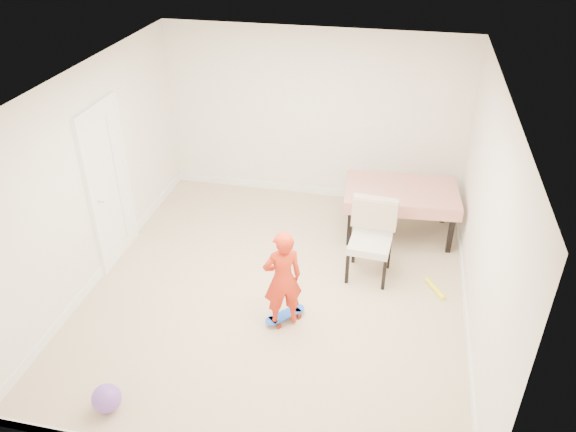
% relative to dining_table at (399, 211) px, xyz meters
% --- Properties ---
extents(ground, '(5.00, 5.00, 0.00)m').
position_rel_dining_table_xyz_m(ground, '(-1.39, -1.60, -0.36)').
color(ground, tan).
rests_on(ground, ground).
extents(ceiling, '(4.50, 5.00, 0.04)m').
position_rel_dining_table_xyz_m(ceiling, '(-1.39, -1.60, 2.22)').
color(ceiling, silver).
rests_on(ceiling, wall_back).
extents(wall_back, '(4.50, 0.04, 2.60)m').
position_rel_dining_table_xyz_m(wall_back, '(-1.39, 0.88, 0.94)').
color(wall_back, silver).
rests_on(wall_back, ground).
extents(wall_front, '(4.50, 0.04, 2.60)m').
position_rel_dining_table_xyz_m(wall_front, '(-1.39, -4.08, 0.94)').
color(wall_front, silver).
rests_on(wall_front, ground).
extents(wall_left, '(0.04, 5.00, 2.60)m').
position_rel_dining_table_xyz_m(wall_left, '(-3.62, -1.60, 0.94)').
color(wall_left, silver).
rests_on(wall_left, ground).
extents(wall_right, '(0.04, 5.00, 2.60)m').
position_rel_dining_table_xyz_m(wall_right, '(0.84, -1.60, 0.94)').
color(wall_right, silver).
rests_on(wall_right, ground).
extents(door, '(0.11, 0.94, 2.11)m').
position_rel_dining_table_xyz_m(door, '(-3.61, -1.30, 0.67)').
color(door, white).
rests_on(door, ground).
extents(baseboard_back, '(4.50, 0.02, 0.12)m').
position_rel_dining_table_xyz_m(baseboard_back, '(-1.39, 0.89, -0.30)').
color(baseboard_back, white).
rests_on(baseboard_back, ground).
extents(baseboard_left, '(0.02, 5.00, 0.12)m').
position_rel_dining_table_xyz_m(baseboard_left, '(-3.63, -1.60, -0.30)').
color(baseboard_left, white).
rests_on(baseboard_left, ground).
extents(baseboard_right, '(0.02, 5.00, 0.12)m').
position_rel_dining_table_xyz_m(baseboard_right, '(0.85, -1.60, -0.30)').
color(baseboard_right, white).
rests_on(baseboard_right, ground).
extents(dining_table, '(1.59, 1.08, 0.71)m').
position_rel_dining_table_xyz_m(dining_table, '(0.00, 0.00, 0.00)').
color(dining_table, red).
rests_on(dining_table, ground).
extents(dining_chair, '(0.60, 0.67, 1.02)m').
position_rel_dining_table_xyz_m(dining_chair, '(-0.32, -1.08, 0.15)').
color(dining_chair, silver).
rests_on(dining_chair, ground).
extents(skateboard, '(0.49, 0.51, 0.08)m').
position_rel_dining_table_xyz_m(skateboard, '(-1.17, -2.11, -0.32)').
color(skateboard, blue).
rests_on(skateboard, ground).
extents(child, '(0.52, 0.46, 1.20)m').
position_rel_dining_table_xyz_m(child, '(-1.18, -2.18, 0.24)').
color(child, red).
rests_on(child, ground).
extents(balloon, '(0.28, 0.28, 0.28)m').
position_rel_dining_table_xyz_m(balloon, '(-2.55, -3.70, -0.22)').
color(balloon, '#794EBC').
rests_on(balloon, ground).
extents(foam_toy, '(0.25, 0.38, 0.06)m').
position_rel_dining_table_xyz_m(foam_toy, '(0.52, -1.22, -0.33)').
color(foam_toy, '#FFF21A').
rests_on(foam_toy, ground).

